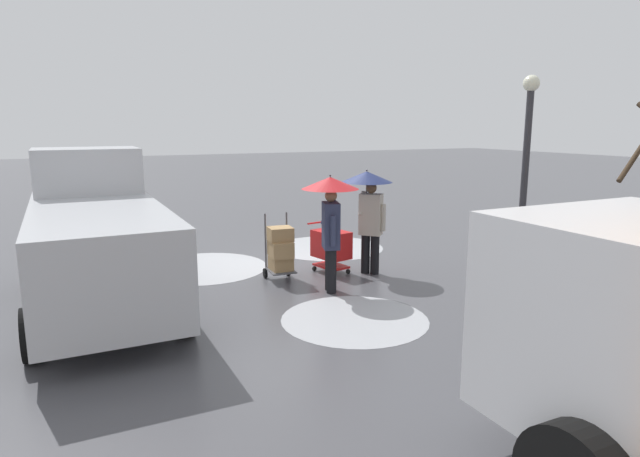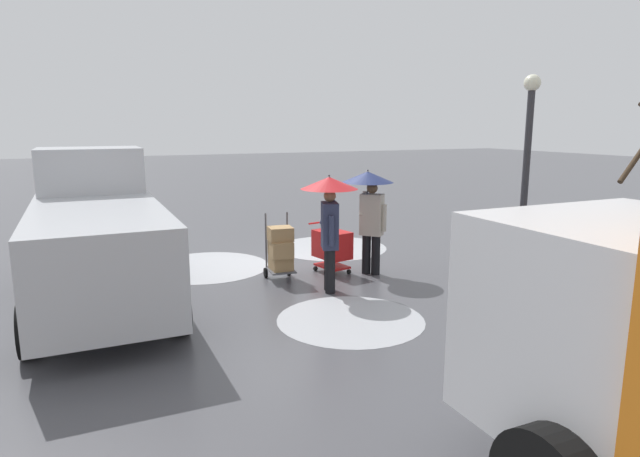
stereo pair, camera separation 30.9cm
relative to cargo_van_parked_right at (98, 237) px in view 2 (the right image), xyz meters
The scene contains 10 objects.
ground_plane 4.24m from the cargo_van_parked_right, 164.67° to the right, with size 90.00×90.00×0.00m, color #4C4C51.
slush_patch_near_cluster 6.01m from the cargo_van_parked_right, 156.87° to the right, with size 2.77×2.77×0.01m, color #ADAFB5.
slush_patch_under_van 4.43m from the cargo_van_parked_right, 145.95° to the left, with size 2.34×2.34×0.01m, color #ADAFB5.
slush_patch_mid_street 3.02m from the cargo_van_parked_right, 140.87° to the right, with size 2.70×2.70×0.01m, color #ADAFB5.
cargo_van_parked_right is the anchor object (origin of this frame).
shopping_cart_vendor 4.50m from the cargo_van_parked_right, behind, with size 0.70×0.91×1.04m.
hand_dolly_boxes 3.33m from the cargo_van_parked_right, behind, with size 0.57×0.74×1.32m.
pedestrian_pink_side 5.13m from the cargo_van_parked_right, behind, with size 1.04×1.04×2.15m.
pedestrian_black_side 3.99m from the cargo_van_parked_right, 167.38° to the left, with size 1.04×1.04×2.15m.
street_lamp 7.40m from the cargo_van_parked_right, 159.86° to the left, with size 0.28×0.28×3.86m.
Camera 2 is at (4.13, 10.62, 3.03)m, focal length 30.17 mm.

